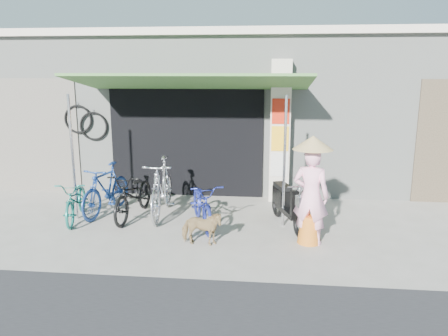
# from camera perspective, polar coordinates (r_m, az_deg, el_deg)

# --- Properties ---
(ground) EXTENTS (80.00, 80.00, 0.00)m
(ground) POSITION_cam_1_polar(r_m,az_deg,el_deg) (7.42, 0.76, -9.28)
(ground) COLOR #A09A91
(ground) RESTS_ON ground
(bicycle_shop) EXTENTS (12.30, 5.30, 3.66)m
(bicycle_shop) POSITION_cam_1_polar(r_m,az_deg,el_deg) (12.00, 2.96, 8.12)
(bicycle_shop) COLOR #9A9E96
(bicycle_shop) RESTS_ON ground
(shop_pillar) EXTENTS (0.42, 0.44, 3.00)m
(shop_pillar) POSITION_cam_1_polar(r_m,az_deg,el_deg) (9.39, 7.32, 4.74)
(shop_pillar) COLOR beige
(shop_pillar) RESTS_ON ground
(awning) EXTENTS (4.60, 1.88, 2.72)m
(awning) POSITION_cam_1_polar(r_m,az_deg,el_deg) (8.62, -4.31, 10.89)
(awning) COLOR #3D6D31
(awning) RESTS_ON ground
(neighbour_left) EXTENTS (2.60, 0.06, 2.60)m
(neighbour_left) POSITION_cam_1_polar(r_m,az_deg,el_deg) (11.08, -24.65, 3.85)
(neighbour_left) COLOR #6B665B
(neighbour_left) RESTS_ON ground
(bike_teal) EXTENTS (0.82, 1.58, 0.79)m
(bike_teal) POSITION_cam_1_polar(r_m,az_deg,el_deg) (8.67, -18.73, -3.95)
(bike_teal) COLOR #176B5F
(bike_teal) RESTS_ON ground
(bike_blue) EXTENTS (0.79, 1.71, 0.99)m
(bike_blue) POSITION_cam_1_polar(r_m,az_deg,el_deg) (8.86, -15.13, -2.69)
(bike_blue) COLOR navy
(bike_blue) RESTS_ON ground
(bike_black) EXTENTS (0.75, 1.77, 0.91)m
(bike_black) POSITION_cam_1_polar(r_m,az_deg,el_deg) (8.53, -11.67, -3.41)
(bike_black) COLOR black
(bike_black) RESTS_ON ground
(bike_silver) EXTENTS (0.61, 1.90, 1.13)m
(bike_silver) POSITION_cam_1_polar(r_m,az_deg,el_deg) (8.50, -8.13, -2.53)
(bike_silver) COLOR silver
(bike_silver) RESTS_ON ground
(bike_navy) EXTENTS (1.07, 1.71, 0.85)m
(bike_navy) POSITION_cam_1_polar(r_m,az_deg,el_deg) (7.89, -2.81, -4.67)
(bike_navy) COLOR navy
(bike_navy) RESTS_ON ground
(street_dog) EXTENTS (0.69, 0.34, 0.58)m
(street_dog) POSITION_cam_1_polar(r_m,az_deg,el_deg) (7.09, -2.96, -7.86)
(street_dog) COLOR tan
(street_dog) RESTS_ON ground
(moped) EXTENTS (0.68, 1.56, 0.91)m
(moped) POSITION_cam_1_polar(r_m,az_deg,el_deg) (7.98, 8.25, -4.67)
(moped) COLOR black
(moped) RESTS_ON ground
(nun) EXTENTS (0.66, 0.64, 1.78)m
(nun) POSITION_cam_1_polar(r_m,az_deg,el_deg) (7.14, 11.28, -2.99)
(nun) COLOR #FFABC7
(nun) RESTS_ON ground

